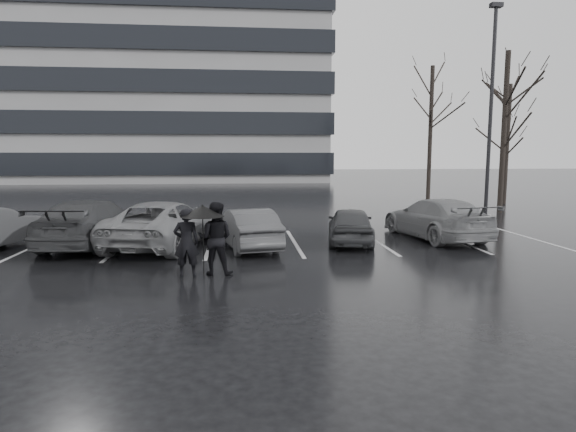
{
  "coord_description": "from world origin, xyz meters",
  "views": [
    {
      "loc": [
        -1.18,
        -13.25,
        2.94
      ],
      "look_at": [
        0.23,
        1.0,
        1.1
      ],
      "focal_mm": 30.0,
      "sensor_mm": 36.0,
      "label": 1
    }
  ],
  "objects_px": {
    "car_west_a": "(248,228)",
    "pedestrian_right": "(215,238)",
    "car_east": "(436,218)",
    "lamp_post": "(490,123)",
    "car_west_c": "(91,223)",
    "tree_north": "(430,134)",
    "car_main": "(350,225)",
    "tree_ne": "(507,145)",
    "car_west_b": "(164,224)",
    "pedestrian_left": "(186,242)",
    "tree_east": "(504,133)"
  },
  "relations": [
    {
      "from": "car_west_c",
      "to": "lamp_post",
      "type": "distance_m",
      "value": 16.98
    },
    {
      "from": "pedestrian_right",
      "to": "tree_ne",
      "type": "bearing_deg",
      "value": -126.49
    },
    {
      "from": "pedestrian_left",
      "to": "tree_ne",
      "type": "height_order",
      "value": "tree_ne"
    },
    {
      "from": "car_east",
      "to": "pedestrian_right",
      "type": "bearing_deg",
      "value": 21.03
    },
    {
      "from": "pedestrian_right",
      "to": "tree_ne",
      "type": "relative_size",
      "value": 0.26
    },
    {
      "from": "car_west_a",
      "to": "pedestrian_right",
      "type": "bearing_deg",
      "value": 63.23
    },
    {
      "from": "pedestrian_left",
      "to": "pedestrian_right",
      "type": "xyz_separation_m",
      "value": [
        0.68,
        0.16,
        0.06
      ]
    },
    {
      "from": "car_main",
      "to": "tree_ne",
      "type": "distance_m",
      "value": 17.06
    },
    {
      "from": "car_west_a",
      "to": "car_east",
      "type": "xyz_separation_m",
      "value": [
        6.6,
        1.1,
        0.08
      ]
    },
    {
      "from": "pedestrian_right",
      "to": "lamp_post",
      "type": "distance_m",
      "value": 15.14
    },
    {
      "from": "car_west_a",
      "to": "lamp_post",
      "type": "height_order",
      "value": "lamp_post"
    },
    {
      "from": "tree_east",
      "to": "pedestrian_right",
      "type": "bearing_deg",
      "value": -140.16
    },
    {
      "from": "lamp_post",
      "to": "tree_north",
      "type": "relative_size",
      "value": 1.11
    },
    {
      "from": "tree_ne",
      "to": "pedestrian_right",
      "type": "bearing_deg",
      "value": -136.42
    },
    {
      "from": "car_west_a",
      "to": "car_west_c",
      "type": "distance_m",
      "value": 5.12
    },
    {
      "from": "car_main",
      "to": "pedestrian_left",
      "type": "height_order",
      "value": "pedestrian_left"
    },
    {
      "from": "lamp_post",
      "to": "tree_north",
      "type": "height_order",
      "value": "lamp_post"
    },
    {
      "from": "car_east",
      "to": "lamp_post",
      "type": "relative_size",
      "value": 0.52
    },
    {
      "from": "tree_north",
      "to": "tree_ne",
      "type": "bearing_deg",
      "value": -40.6
    },
    {
      "from": "pedestrian_right",
      "to": "car_east",
      "type": "bearing_deg",
      "value": -139.42
    },
    {
      "from": "car_main",
      "to": "tree_north",
      "type": "height_order",
      "value": "tree_north"
    },
    {
      "from": "car_main",
      "to": "tree_ne",
      "type": "xyz_separation_m",
      "value": [
        12.06,
        11.72,
        2.89
      ]
    },
    {
      "from": "car_west_a",
      "to": "tree_ne",
      "type": "bearing_deg",
      "value": -154.19
    },
    {
      "from": "lamp_post",
      "to": "car_main",
      "type": "bearing_deg",
      "value": -145.21
    },
    {
      "from": "car_west_c",
      "to": "pedestrian_right",
      "type": "bearing_deg",
      "value": 140.43
    },
    {
      "from": "car_west_b",
      "to": "pedestrian_left",
      "type": "bearing_deg",
      "value": 119.29
    },
    {
      "from": "car_main",
      "to": "tree_east",
      "type": "height_order",
      "value": "tree_east"
    },
    {
      "from": "car_east",
      "to": "pedestrian_left",
      "type": "bearing_deg",
      "value": 19.74
    },
    {
      "from": "car_west_a",
      "to": "pedestrian_right",
      "type": "relative_size",
      "value": 2.13
    },
    {
      "from": "pedestrian_right",
      "to": "lamp_post",
      "type": "relative_size",
      "value": 0.19
    },
    {
      "from": "car_east",
      "to": "tree_east",
      "type": "xyz_separation_m",
      "value": [
        6.37,
        7.12,
        3.29
      ]
    },
    {
      "from": "car_main",
      "to": "car_west_c",
      "type": "xyz_separation_m",
      "value": [
        -8.45,
        0.4,
        0.14
      ]
    },
    {
      "from": "car_main",
      "to": "tree_ne",
      "type": "height_order",
      "value": "tree_ne"
    },
    {
      "from": "car_west_c",
      "to": "pedestrian_left",
      "type": "relative_size",
      "value": 3.1
    },
    {
      "from": "car_west_c",
      "to": "car_east",
      "type": "height_order",
      "value": "car_west_c"
    },
    {
      "from": "car_west_c",
      "to": "tree_north",
      "type": "height_order",
      "value": "tree_north"
    },
    {
      "from": "tree_north",
      "to": "pedestrian_right",
      "type": "bearing_deg",
      "value": -124.67
    },
    {
      "from": "tree_ne",
      "to": "tree_north",
      "type": "distance_m",
      "value": 4.67
    },
    {
      "from": "car_west_a",
      "to": "lamp_post",
      "type": "bearing_deg",
      "value": -164.92
    },
    {
      "from": "car_west_c",
      "to": "tree_east",
      "type": "xyz_separation_m",
      "value": [
        18.01,
        7.32,
        3.25
      ]
    },
    {
      "from": "car_east",
      "to": "car_west_b",
      "type": "bearing_deg",
      "value": -6.42
    },
    {
      "from": "lamp_post",
      "to": "car_east",
      "type": "bearing_deg",
      "value": -133.02
    },
    {
      "from": "car_west_a",
      "to": "tree_ne",
      "type": "distance_m",
      "value": 19.92
    },
    {
      "from": "car_east",
      "to": "tree_north",
      "type": "bearing_deg",
      "value": -120.46
    },
    {
      "from": "tree_ne",
      "to": "tree_north",
      "type": "bearing_deg",
      "value": 139.4
    },
    {
      "from": "car_main",
      "to": "pedestrian_left",
      "type": "relative_size",
      "value": 2.14
    },
    {
      "from": "car_west_a",
      "to": "car_main",
      "type": "bearing_deg",
      "value": 175.77
    },
    {
      "from": "car_west_b",
      "to": "tree_ne",
      "type": "distance_m",
      "value": 21.73
    },
    {
      "from": "car_west_b",
      "to": "car_west_a",
      "type": "bearing_deg",
      "value": -178.89
    },
    {
      "from": "car_west_c",
      "to": "tree_north",
      "type": "bearing_deg",
      "value": -134.45
    }
  ]
}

